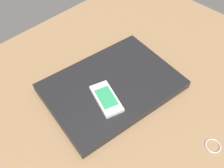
# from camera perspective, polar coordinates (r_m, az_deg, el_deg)

# --- Properties ---
(desk_surface) EXTENTS (1.20, 0.80, 0.03)m
(desk_surface) POSITION_cam_1_polar(r_m,az_deg,el_deg) (0.65, -3.24, -5.94)
(desk_surface) COLOR #9E7751
(desk_surface) RESTS_ON ground
(laptop_closed) EXTENTS (0.37, 0.29, 0.02)m
(laptop_closed) POSITION_cam_1_polar(r_m,az_deg,el_deg) (0.66, -0.00, -0.45)
(laptop_closed) COLOR black
(laptop_closed) RESTS_ON desk_surface
(cell_phone_on_laptop) EXTENTS (0.08, 0.11, 0.01)m
(cell_phone_on_laptop) POSITION_cam_1_polar(r_m,az_deg,el_deg) (0.61, -1.34, -3.38)
(cell_phone_on_laptop) COLOR silver
(cell_phone_on_laptop) RESTS_ON laptop_closed
(key_ring) EXTENTS (0.04, 0.04, 0.00)m
(key_ring) POSITION_cam_1_polar(r_m,az_deg,el_deg) (0.62, 22.31, -13.09)
(key_ring) COLOR silver
(key_ring) RESTS_ON desk_surface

